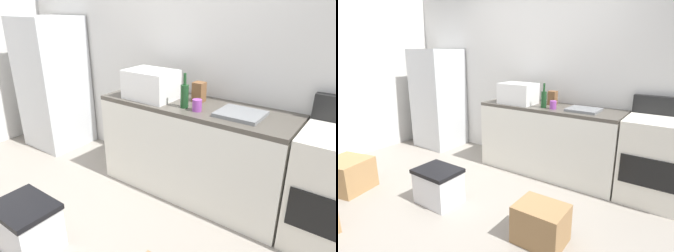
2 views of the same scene
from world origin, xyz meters
The scene contains 10 objects.
ground_plane centered at (0.00, 0.00, 0.00)m, with size 6.00×6.00×0.00m, color gray.
wall_back centered at (0.00, 1.55, 1.30)m, with size 5.00×0.10×2.60m, color silver.
kitchen_counter centered at (0.30, 1.20, 0.45)m, with size 1.80×0.60×0.90m.
refrigerator centered at (-1.75, 1.15, 0.81)m, with size 0.68×0.66×1.61m, color silver.
microwave centered at (-0.14, 1.12, 1.04)m, with size 0.46×0.34×0.27m, color white.
sink_basin centered at (0.75, 1.16, 0.92)m, with size 0.36×0.32×0.03m, color slate.
wine_bottle centered at (0.27, 1.07, 1.01)m, with size 0.07×0.07×0.30m.
coffee_mug centered at (0.41, 1.05, 0.95)m, with size 0.08×0.08×0.10m, color purple.
knife_block centered at (0.28, 1.30, 0.99)m, with size 0.10×0.10×0.18m, color brown.
storage_bin centered at (-0.30, -0.17, 0.19)m, with size 0.46×0.36×0.38m.
Camera 1 is at (1.61, -1.02, 1.72)m, focal length 32.22 mm.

